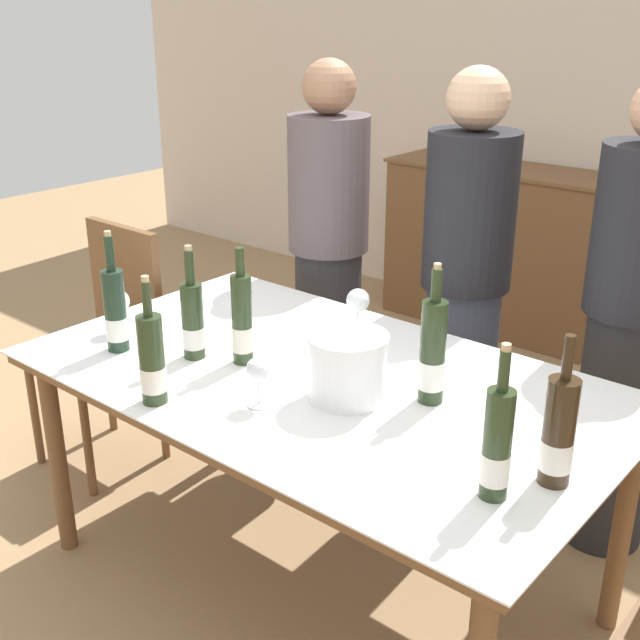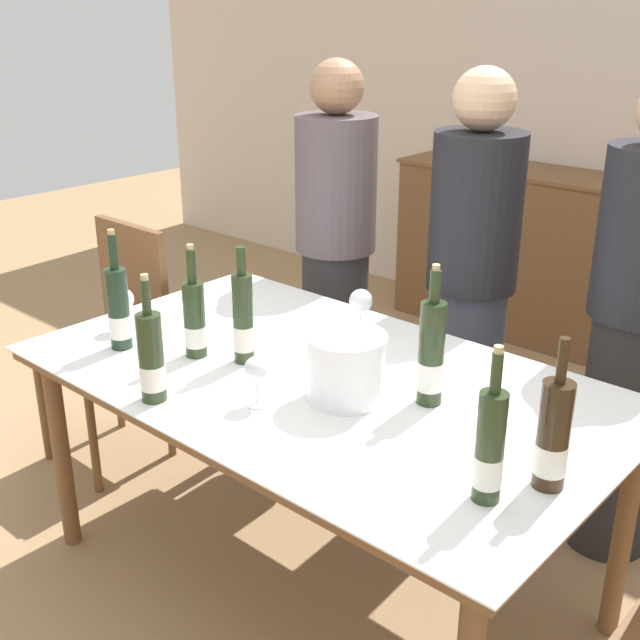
% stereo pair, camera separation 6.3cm
% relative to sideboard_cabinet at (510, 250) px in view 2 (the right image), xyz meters
% --- Properties ---
extents(ground_plane, '(12.00, 12.00, 0.00)m').
position_rel_sideboard_cabinet_xyz_m(ground_plane, '(0.70, -2.43, -0.48)').
color(ground_plane, '#A37F56').
extents(sideboard_cabinet, '(1.34, 0.46, 0.95)m').
position_rel_sideboard_cabinet_xyz_m(sideboard_cabinet, '(0.00, 0.00, 0.00)').
color(sideboard_cabinet, brown).
rests_on(sideboard_cabinet, ground_plane).
extents(dining_table, '(1.82, 1.05, 0.77)m').
position_rel_sideboard_cabinet_xyz_m(dining_table, '(0.70, -2.43, 0.23)').
color(dining_table, brown).
rests_on(dining_table, ground_plane).
extents(ice_bucket, '(0.23, 0.23, 0.19)m').
position_rel_sideboard_cabinet_xyz_m(ice_bucket, '(0.85, -2.50, 0.40)').
color(ice_bucket, white).
rests_on(ice_bucket, dining_table).
extents(wine_bottle_0, '(0.07, 0.07, 0.41)m').
position_rel_sideboard_cabinet_xyz_m(wine_bottle_0, '(1.04, -2.36, 0.44)').
color(wine_bottle_0, '#28381E').
rests_on(wine_bottle_0, dining_table).
extents(wine_bottle_1, '(0.07, 0.07, 0.37)m').
position_rel_sideboard_cabinet_xyz_m(wine_bottle_1, '(0.30, -2.59, 0.41)').
color(wine_bottle_1, '#28381E').
rests_on(wine_bottle_1, dining_table).
extents(wine_bottle_2, '(0.07, 0.07, 0.37)m').
position_rel_sideboard_cabinet_xyz_m(wine_bottle_2, '(0.45, -2.51, 0.43)').
color(wine_bottle_2, '#28381E').
rests_on(wine_bottle_2, dining_table).
extents(wine_bottle_3, '(0.07, 0.07, 0.37)m').
position_rel_sideboard_cabinet_xyz_m(wine_bottle_3, '(0.45, -2.86, 0.42)').
color(wine_bottle_3, '#28381E').
rests_on(wine_bottle_3, dining_table).
extents(wine_bottle_4, '(0.08, 0.08, 0.37)m').
position_rel_sideboard_cabinet_xyz_m(wine_bottle_4, '(1.48, -2.52, 0.42)').
color(wine_bottle_4, '#332314').
rests_on(wine_bottle_4, dining_table).
extents(wine_bottle_5, '(0.07, 0.07, 0.38)m').
position_rel_sideboard_cabinet_xyz_m(wine_bottle_5, '(1.40, -2.66, 0.42)').
color(wine_bottle_5, '#28381E').
rests_on(wine_bottle_5, dining_table).
extents(wine_bottle_6, '(0.07, 0.07, 0.40)m').
position_rel_sideboard_cabinet_xyz_m(wine_bottle_6, '(0.07, -2.71, 0.43)').
color(wine_bottle_6, '#1E3323').
rests_on(wine_bottle_6, dining_table).
extents(wine_glass_0, '(0.08, 0.08, 0.15)m').
position_rel_sideboard_cabinet_xyz_m(wine_glass_0, '(-0.05, -2.61, 0.40)').
color(wine_glass_0, white).
rests_on(wine_glass_0, dining_table).
extents(wine_glass_1, '(0.08, 0.08, 0.16)m').
position_rel_sideboard_cabinet_xyz_m(wine_glass_1, '(0.58, -2.10, 0.41)').
color(wine_glass_1, white).
rests_on(wine_glass_1, dining_table).
extents(wine_glass_2, '(0.07, 0.07, 0.14)m').
position_rel_sideboard_cabinet_xyz_m(wine_glass_2, '(0.69, -2.69, 0.39)').
color(wine_glass_2, white).
rests_on(wine_glass_2, dining_table).
extents(chair_left_end, '(0.42, 0.42, 0.99)m').
position_rel_sideboard_cabinet_xyz_m(chair_left_end, '(-0.51, -2.34, 0.08)').
color(chair_left_end, brown).
rests_on(chair_left_end, ground_plane).
extents(person_host, '(0.33, 0.33, 1.62)m').
position_rel_sideboard_cabinet_xyz_m(person_host, '(0.07, -1.64, 0.34)').
color(person_host, '#2D2D33').
rests_on(person_host, ground_plane).
extents(person_guest_left, '(0.33, 0.33, 1.62)m').
position_rel_sideboard_cabinet_xyz_m(person_guest_left, '(0.69, -1.60, 0.34)').
color(person_guest_left, '#383F56').
rests_on(person_guest_left, ground_plane).
extents(person_guest_right, '(0.33, 0.33, 1.62)m').
position_rel_sideboard_cabinet_xyz_m(person_guest_right, '(1.31, -1.58, 0.33)').
color(person_guest_right, '#262628').
rests_on(person_guest_right, ground_plane).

